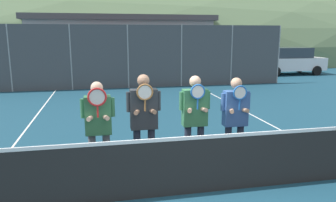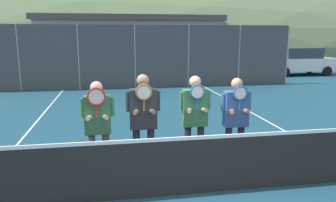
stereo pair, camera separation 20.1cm
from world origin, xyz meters
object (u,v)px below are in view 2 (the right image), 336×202
at_px(player_center_right, 195,115).
at_px(car_center, 229,62).
at_px(car_left_of_center, 150,63).
at_px(player_leftmost, 98,122).
at_px(player_center_left, 143,117).
at_px(car_far_left, 59,65).
at_px(player_rightmost, 236,116).
at_px(car_right_of_center, 298,61).

bearing_deg(player_center_right, car_center, 67.32).
bearing_deg(car_left_of_center, player_leftmost, -100.64).
bearing_deg(player_center_left, car_far_left, 104.02).
bearing_deg(player_center_left, car_center, 64.09).
distance_m(player_center_left, player_rightmost, 1.74).
distance_m(player_center_right, car_center, 14.58).
xyz_separation_m(car_far_left, car_left_of_center, (5.13, -0.10, 0.03)).
height_order(player_rightmost, car_left_of_center, car_left_of_center).
height_order(player_leftmost, player_center_left, player_center_left).
relative_size(player_leftmost, player_rightmost, 1.00).
bearing_deg(player_center_right, player_rightmost, -5.97).
relative_size(car_center, car_right_of_center, 0.94).
height_order(player_leftmost, car_right_of_center, player_leftmost).
distance_m(player_rightmost, car_left_of_center, 13.45).
relative_size(player_leftmost, player_center_right, 0.98).
bearing_deg(car_left_of_center, car_right_of_center, 0.52).
xyz_separation_m(car_far_left, car_center, (9.98, -0.01, 0.03)).
height_order(player_rightmost, car_far_left, player_rightmost).
bearing_deg(player_rightmost, car_left_of_center, 89.99).
bearing_deg(player_rightmost, car_right_of_center, 54.91).
distance_m(player_center_right, car_right_of_center, 16.93).
xyz_separation_m(player_leftmost, player_center_right, (1.76, 0.12, 0.02)).
distance_m(player_center_left, player_center_right, 0.97).
height_order(car_far_left, car_center, car_center).
bearing_deg(player_rightmost, car_center, 70.29).
relative_size(player_rightmost, car_center, 0.43).
relative_size(player_leftmost, car_center, 0.43).
bearing_deg(player_leftmost, car_right_of_center, 48.43).
distance_m(car_center, car_right_of_center, 4.66).
relative_size(car_far_left, car_left_of_center, 0.98).
xyz_separation_m(player_center_left, car_center, (6.59, 13.57, -0.20)).
bearing_deg(car_right_of_center, car_far_left, 179.95).
bearing_deg(car_center, player_center_right, -112.68).
relative_size(player_leftmost, car_right_of_center, 0.40).
relative_size(player_rightmost, car_far_left, 0.38).
distance_m(player_rightmost, car_far_left, 14.49).
distance_m(player_rightmost, car_center, 14.38).
bearing_deg(player_center_left, player_leftmost, -179.30).
xyz_separation_m(player_rightmost, car_left_of_center, (0.00, 13.45, -0.12)).
xyz_separation_m(player_center_right, car_right_of_center, (10.28, 13.45, -0.18)).
bearing_deg(player_leftmost, player_center_left, 0.70).
height_order(player_center_right, car_center, player_center_right).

